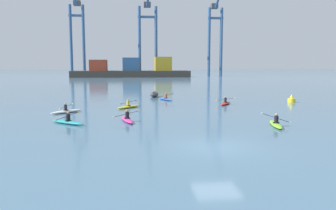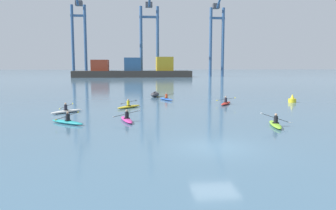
{
  "view_description": "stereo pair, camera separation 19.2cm",
  "coord_description": "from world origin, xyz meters",
  "px_view_note": "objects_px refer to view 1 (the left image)",
  "views": [
    {
      "loc": [
        -4.51,
        -17.11,
        4.33
      ],
      "look_at": [
        -1.1,
        14.32,
        0.6
      ],
      "focal_mm": 35.37,
      "sensor_mm": 36.0,
      "label": 1
    },
    {
      "loc": [
        -4.32,
        -17.13,
        4.33
      ],
      "look_at": [
        -1.1,
        14.32,
        0.6
      ],
      "focal_mm": 35.37,
      "sensor_mm": 36.0,
      "label": 2
    }
  ],
  "objects_px": {
    "gantry_crane_west_mid": "(148,30)",
    "gantry_crane_east_mid": "(216,30)",
    "gantry_crane_west": "(77,29)",
    "kayak_red": "(225,103)",
    "kayak_lime": "(276,124)",
    "kayak_yellow": "(129,106)",
    "capsized_dinghy": "(154,94)",
    "kayak_teal": "(68,122)",
    "kayak_blue": "(166,99)",
    "kayak_white": "(66,111)",
    "channel_buoy": "(292,99)",
    "container_barge": "(132,70)",
    "kayak_magenta": "(127,119)"
  },
  "relations": [
    {
      "from": "gantry_crane_east_mid",
      "to": "kayak_teal",
      "type": "height_order",
      "value": "gantry_crane_east_mid"
    },
    {
      "from": "kayak_red",
      "to": "kayak_white",
      "type": "bearing_deg",
      "value": -163.2
    },
    {
      "from": "gantry_crane_west",
      "to": "kayak_blue",
      "type": "relative_size",
      "value": 11.79
    },
    {
      "from": "kayak_white",
      "to": "kayak_lime",
      "type": "bearing_deg",
      "value": -27.83
    },
    {
      "from": "gantry_crane_west_mid",
      "to": "kayak_red",
      "type": "xyz_separation_m",
      "value": [
        3.95,
        -99.99,
        -18.81
      ]
    },
    {
      "from": "kayak_red",
      "to": "kayak_magenta",
      "type": "relative_size",
      "value": 0.94
    },
    {
      "from": "gantry_crane_west",
      "to": "gantry_crane_west_mid",
      "type": "height_order",
      "value": "gantry_crane_west"
    },
    {
      "from": "kayak_teal",
      "to": "kayak_red",
      "type": "bearing_deg",
      "value": 35.85
    },
    {
      "from": "kayak_white",
      "to": "kayak_blue",
      "type": "xyz_separation_m",
      "value": [
        10.34,
        10.53,
        0.0
      ]
    },
    {
      "from": "gantry_crane_west_mid",
      "to": "kayak_teal",
      "type": "distance_m",
      "value": 113.25
    },
    {
      "from": "channel_buoy",
      "to": "kayak_lime",
      "type": "xyz_separation_m",
      "value": [
        -8.68,
        -14.99,
        -0.19
      ]
    },
    {
      "from": "gantry_crane_east_mid",
      "to": "kayak_magenta",
      "type": "relative_size",
      "value": 11.15
    },
    {
      "from": "kayak_teal",
      "to": "kayak_lime",
      "type": "height_order",
      "value": "kayak_lime"
    },
    {
      "from": "container_barge",
      "to": "kayak_red",
      "type": "relative_size",
      "value": 14.05
    },
    {
      "from": "gantry_crane_west",
      "to": "kayak_lime",
      "type": "xyz_separation_m",
      "value": [
        32.71,
        -119.14,
        -19.4
      ]
    },
    {
      "from": "gantry_crane_east_mid",
      "to": "capsized_dinghy",
      "type": "height_order",
      "value": "gantry_crane_east_mid"
    },
    {
      "from": "gantry_crane_west",
      "to": "kayak_red",
      "type": "xyz_separation_m",
      "value": [
        32.89,
        -105.46,
        -19.4
      ]
    },
    {
      "from": "capsized_dinghy",
      "to": "kayak_blue",
      "type": "relative_size",
      "value": 0.83
    },
    {
      "from": "container_barge",
      "to": "capsized_dinghy",
      "type": "xyz_separation_m",
      "value": [
        3.07,
        -84.49,
        -2.25
      ]
    },
    {
      "from": "channel_buoy",
      "to": "gantry_crane_west",
      "type": "bearing_deg",
      "value": 111.67
    },
    {
      "from": "kayak_teal",
      "to": "kayak_blue",
      "type": "height_order",
      "value": "same"
    },
    {
      "from": "gantry_crane_west",
      "to": "kayak_white",
      "type": "height_order",
      "value": "gantry_crane_west"
    },
    {
      "from": "kayak_teal",
      "to": "kayak_blue",
      "type": "xyz_separation_m",
      "value": [
        9.09,
        16.62,
        0.0
      ]
    },
    {
      "from": "kayak_white",
      "to": "kayak_magenta",
      "type": "relative_size",
      "value": 0.84
    },
    {
      "from": "gantry_crane_west",
      "to": "container_barge",
      "type": "bearing_deg",
      "value": -26.05
    },
    {
      "from": "gantry_crane_west_mid",
      "to": "gantry_crane_east_mid",
      "type": "height_order",
      "value": "gantry_crane_east_mid"
    },
    {
      "from": "kayak_blue",
      "to": "kayak_yellow",
      "type": "height_order",
      "value": "same"
    },
    {
      "from": "channel_buoy",
      "to": "container_barge",
      "type": "bearing_deg",
      "value": 101.51
    },
    {
      "from": "kayak_white",
      "to": "kayak_teal",
      "type": "relative_size",
      "value": 0.96
    },
    {
      "from": "gantry_crane_east_mid",
      "to": "channel_buoy",
      "type": "xyz_separation_m",
      "value": [
        -15.68,
        -98.9,
        -18.64
      ]
    },
    {
      "from": "capsized_dinghy",
      "to": "kayak_red",
      "type": "xyz_separation_m",
      "value": [
        7.42,
        -10.02,
        -0.18
      ]
    },
    {
      "from": "kayak_blue",
      "to": "kayak_magenta",
      "type": "distance_m",
      "value": 16.6
    },
    {
      "from": "gantry_crane_east_mid",
      "to": "kayak_teal",
      "type": "xyz_separation_m",
      "value": [
        -39.54,
        -111.3,
        -18.83
      ]
    },
    {
      "from": "kayak_yellow",
      "to": "capsized_dinghy",
      "type": "bearing_deg",
      "value": 73.92
    },
    {
      "from": "gantry_crane_west",
      "to": "capsized_dinghy",
      "type": "height_order",
      "value": "gantry_crane_west"
    },
    {
      "from": "gantry_crane_west_mid",
      "to": "gantry_crane_east_mid",
      "type": "bearing_deg",
      "value": 0.43
    },
    {
      "from": "kayak_magenta",
      "to": "kayak_yellow",
      "type": "distance_m",
      "value": 8.4
    },
    {
      "from": "kayak_white",
      "to": "kayak_yellow",
      "type": "xyz_separation_m",
      "value": [
        5.72,
        3.0,
        0.0
      ]
    },
    {
      "from": "kayak_red",
      "to": "kayak_lime",
      "type": "height_order",
      "value": "kayak_lime"
    },
    {
      "from": "kayak_red",
      "to": "kayak_lime",
      "type": "xyz_separation_m",
      "value": [
        -0.18,
        -13.68,
        0.0
      ]
    },
    {
      "from": "kayak_blue",
      "to": "gantry_crane_west",
      "type": "bearing_deg",
      "value": 104.91
    },
    {
      "from": "kayak_teal",
      "to": "kayak_lime",
      "type": "relative_size",
      "value": 0.87
    },
    {
      "from": "capsized_dinghy",
      "to": "kayak_teal",
      "type": "xyz_separation_m",
      "value": [
        -7.94,
        -21.12,
        -0.18
      ]
    },
    {
      "from": "capsized_dinghy",
      "to": "kayak_yellow",
      "type": "xyz_separation_m",
      "value": [
        -3.47,
        -12.03,
        -0.18
      ]
    },
    {
      "from": "gantry_crane_west",
      "to": "kayak_yellow",
      "type": "distance_m",
      "value": 111.4
    },
    {
      "from": "container_barge",
      "to": "gantry_crane_east_mid",
      "type": "xyz_separation_m",
      "value": [
        34.66,
        5.68,
        16.4
      ]
    },
    {
      "from": "kayak_lime",
      "to": "kayak_magenta",
      "type": "relative_size",
      "value": 1.0
    },
    {
      "from": "gantry_crane_west",
      "to": "capsized_dinghy",
      "type": "xyz_separation_m",
      "value": [
        25.47,
        -95.44,
        -19.22
      ]
    },
    {
      "from": "gantry_crane_west_mid",
      "to": "kayak_red",
      "type": "relative_size",
      "value": 11.71
    },
    {
      "from": "kayak_white",
      "to": "kayak_red",
      "type": "bearing_deg",
      "value": 16.8
    }
  ]
}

